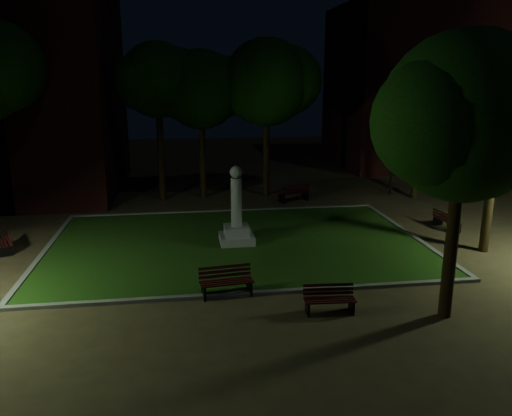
% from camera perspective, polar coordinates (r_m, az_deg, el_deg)
% --- Properties ---
extents(ground, '(80.00, 80.00, 0.00)m').
position_cam_1_polar(ground, '(18.90, -1.56, -6.05)').
color(ground, '#4C3D24').
extents(lawn, '(15.00, 10.00, 0.08)m').
position_cam_1_polar(lawn, '(20.76, -2.21, -4.02)').
color(lawn, '#264F13').
rests_on(lawn, ground).
extents(lawn_kerb, '(15.40, 10.40, 0.12)m').
position_cam_1_polar(lawn_kerb, '(20.75, -2.21, -3.96)').
color(lawn_kerb, slate).
rests_on(lawn_kerb, ground).
extents(monument, '(1.40, 1.40, 3.20)m').
position_cam_1_polar(monument, '(20.48, -2.24, -1.59)').
color(monument, gray).
rests_on(monument, lawn).
extents(building_far, '(16.00, 10.00, 12.00)m').
position_cam_1_polar(building_far, '(42.59, 20.30, 12.85)').
color(building_far, '#4B1A14').
rests_on(building_far, ground).
extents(tree_north_wl, '(4.96, 4.05, 8.61)m').
position_cam_1_polar(tree_north_wl, '(27.94, -11.01, 14.16)').
color(tree_north_wl, black).
rests_on(tree_north_wl, ground).
extents(tree_north_er, '(5.98, 4.88, 8.88)m').
position_cam_1_polar(tree_north_er, '(28.57, 1.45, 14.15)').
color(tree_north_er, black).
rests_on(tree_north_er, ground).
extents(tree_ne, '(5.84, 4.77, 7.39)m').
position_cam_1_polar(tree_ne, '(29.46, 18.51, 10.65)').
color(tree_ne, black).
rests_on(tree_ne, ground).
extents(tree_east, '(5.84, 4.77, 8.06)m').
position_cam_1_polar(tree_east, '(20.92, 26.43, 10.38)').
color(tree_east, black).
rests_on(tree_east, ground).
extents(tree_se, '(5.53, 4.52, 7.96)m').
position_cam_1_polar(tree_se, '(14.35, 23.12, 9.56)').
color(tree_se, black).
rests_on(tree_se, ground).
extents(tree_far_north, '(5.31, 4.34, 8.24)m').
position_cam_1_polar(tree_far_north, '(28.15, -6.12, 13.31)').
color(tree_far_north, black).
rests_on(tree_far_north, ground).
extents(lamppost_ne, '(1.18, 0.28, 4.66)m').
position_cam_1_polar(lamppost_ne, '(30.19, 15.46, 7.57)').
color(lamppost_ne, black).
rests_on(lamppost_ne, ground).
extents(bench_near_left, '(1.74, 0.78, 0.92)m').
position_cam_1_polar(bench_near_left, '(15.93, -3.42, -8.45)').
color(bench_near_left, black).
rests_on(bench_near_left, ground).
extents(bench_near_right, '(1.53, 0.62, 0.82)m').
position_cam_1_polar(bench_near_right, '(14.98, 8.37, -10.35)').
color(bench_near_right, black).
rests_on(bench_near_right, ground).
extents(bench_left_side, '(1.01, 1.49, 0.78)m').
position_cam_1_polar(bench_left_side, '(22.12, -26.72, -3.55)').
color(bench_left_side, black).
rests_on(bench_left_side, ground).
extents(bench_right_side, '(0.69, 1.55, 0.82)m').
position_cam_1_polar(bench_right_side, '(24.23, 20.89, -1.39)').
color(bench_right_side, black).
rests_on(bench_right_side, ground).
extents(bench_far_side, '(1.84, 1.15, 0.96)m').
position_cam_1_polar(bench_far_side, '(27.82, 4.38, 1.66)').
color(bench_far_side, black).
rests_on(bench_far_side, ground).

